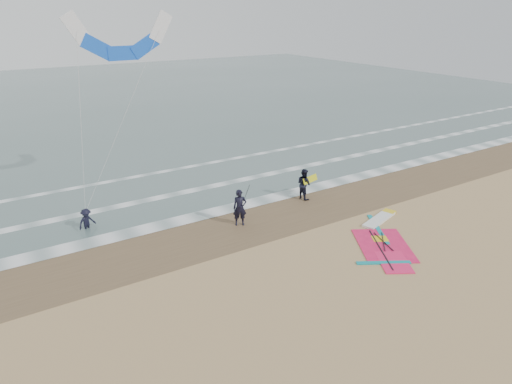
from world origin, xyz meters
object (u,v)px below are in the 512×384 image
person_walking (304,184)px  surf_kite (122,41)px  windsurf_rig (383,238)px  person_wading (86,216)px  person_standing (240,208)px

person_walking → surf_kite: surf_kite is taller
windsurf_rig → surf_kite: (-8.97, 11.88, 9.29)m
person_wading → surf_kite: (3.66, 2.70, 8.57)m
person_walking → surf_kite: size_ratio=0.19×
windsurf_rig → person_wading: person_wading is taller
person_standing → person_wading: size_ratio=1.33×
person_standing → person_walking: person_standing is taller
person_standing → surf_kite: size_ratio=0.20×
person_wading → surf_kite: surf_kite is taller
person_standing → person_walking: 5.34m
person_walking → surf_kite: 13.27m
person_walking → person_wading: (-12.40, 2.75, -0.20)m
windsurf_rig → person_standing: (-5.45, 5.29, 0.98)m
person_walking → surf_kite: bearing=51.9°
person_walking → person_wading: bearing=71.3°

